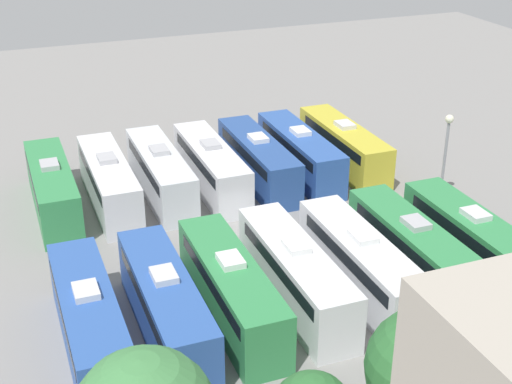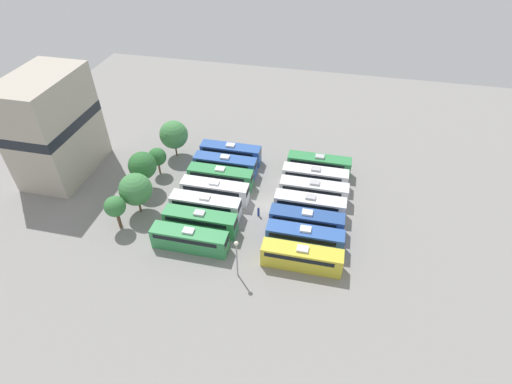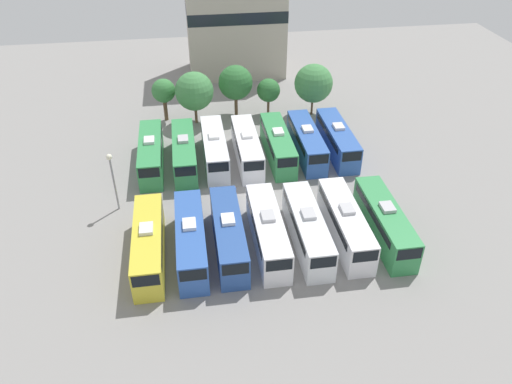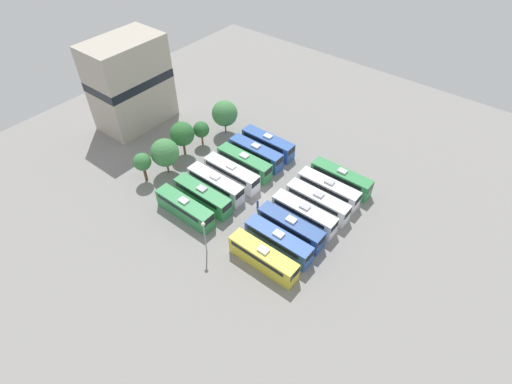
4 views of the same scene
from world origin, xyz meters
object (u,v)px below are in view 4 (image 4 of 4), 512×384
Objects in this scene: light_pole at (204,232)px; tree_4 at (225,113)px; bus_4 at (317,202)px; bus_1 at (278,241)px; bus_0 at (263,257)px; bus_8 at (202,196)px; tree_0 at (142,162)px; bus_2 at (290,227)px; bus_12 at (256,153)px; bus_11 at (244,162)px; bus_10 at (231,173)px; bus_7 at (185,208)px; depot_building at (130,83)px; bus_9 at (215,184)px; bus_5 at (328,189)px; bus_3 at (304,214)px; bus_13 at (268,143)px; bus_6 at (341,178)px; tree_3 at (201,130)px; tree_1 at (165,153)px; worker_person at (258,204)px; tree_2 at (182,134)px.

tree_4 is (25.63, 18.88, 0.04)m from light_pole.
bus_1 is at bearing 179.28° from bus_4.
tree_4 reaches higher than bus_0.
tree_0 is (-2.17, 12.46, 2.42)m from bus_8.
bus_2 and bus_12 have the same top height.
tree_0 is at bearing 75.81° from light_pole.
bus_10 is at bearing -178.04° from bus_11.
bus_7 is at bearing 67.32° from light_pole.
depot_building is (-1.44, 45.23, 7.32)m from bus_4.
bus_0 is 9.45m from light_pole.
bus_2 is 7.50m from bus_4.
bus_9 is at bearing -101.84° from depot_building.
bus_2 is 17.84m from bus_7.
bus_5 is 1.90× the size of tree_0.
bus_4 is (3.78, -0.24, 0.00)m from bus_3.
bus_2 is 45.91m from depot_building.
depot_building is (-9.19, 28.74, 7.32)m from bus_13.
bus_6 is at bearing -65.64° from bus_11.
bus_2 is 1.00× the size of bus_6.
tree_0 is at bearing 176.21° from tree_4.
bus_9 is at bearing 5.22° from bus_8.
bus_11 is at bearing 114.36° from bus_6.
bus_9 is at bearing 124.59° from bus_5.
bus_7 is 18.85m from bus_12.
bus_6 is (3.86, -0.30, 0.00)m from bus_5.
bus_9 is 13.66m from tree_0.
bus_3 is at bearing -29.21° from light_pole.
light_pole is 0.37× the size of depot_building.
tree_3 is at bearing 119.69° from bus_13.
bus_0 is at bearing -103.24° from bus_8.
bus_2 is at bearing -115.81° from bus_11.
bus_0 is 27.86m from tree_1.
bus_7 is 1.00× the size of bus_9.
bus_0 and bus_13 have the same top height.
bus_1 is 1.00× the size of bus_13.
worker_person is (1.46, 7.81, -1.00)m from bus_2.
bus_1 is at bearing -102.32° from bus_9.
bus_1 is at bearing -76.38° from bus_7.
bus_12 is at bearing -35.48° from tree_0.
bus_10 is (-11.23, 16.26, 0.00)m from bus_6.
tree_1 is (9.23, 18.79, -0.00)m from light_pole.
tree_4 is at bearing 72.58° from bus_12.
bus_10 is 0.62× the size of depot_building.
tree_4 is (22.14, 27.21, 2.81)m from bus_0.
worker_person is 21.07m from tree_2.
bus_0 is 27.96m from bus_13.
tree_2 reaches higher than worker_person.
depot_building is at bearing 73.42° from bus_0.
bus_9 is 6.20× the size of worker_person.
bus_8 is 1.00× the size of bus_11.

